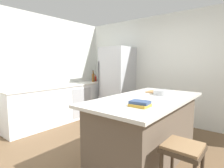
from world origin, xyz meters
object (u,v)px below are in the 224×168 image
mixing_bowl (161,92)px  cutting_board (156,92)px  hot_sauce_bottle (96,79)px  sink_faucet (55,79)px  gin_bottle (99,77)px  kitchen_island (146,128)px  bar_stool (183,156)px  whiskey_bottle (93,77)px  refrigerator (117,82)px  syrup_bottle (94,78)px  cookbook_stack (140,104)px

mixing_bowl → cutting_board: mixing_bowl is taller
hot_sauce_bottle → mixing_bowl: hot_sauce_bottle is taller
sink_faucet → gin_bottle: (0.07, 1.48, -0.04)m
kitchen_island → sink_faucet: size_ratio=6.70×
gin_bottle → hot_sauce_bottle: size_ratio=1.52×
mixing_bowl → bar_stool: bearing=-55.8°
kitchen_island → bar_stool: (0.72, -0.61, 0.06)m
kitchen_island → whiskey_bottle: bearing=151.0°
bar_stool → sink_faucet: (-3.29, 0.77, 0.52)m
refrigerator → hot_sauce_bottle: bearing=175.4°
syrup_bottle → gin_bottle: bearing=73.4°
whiskey_bottle → mixing_bowl: size_ratio=1.40×
sink_faucet → whiskey_bottle: whiskey_bottle is taller
mixing_bowl → whiskey_bottle: bearing=158.4°
bar_stool → whiskey_bottle: 3.78m
cutting_board → whiskey_bottle: bearing=160.4°
hot_sauce_bottle → whiskey_bottle: whiskey_bottle is taller
sink_faucet → hot_sauce_bottle: size_ratio=1.52×
kitchen_island → whiskey_bottle: (-2.47, 1.37, 0.56)m
cutting_board → refrigerator: bearing=148.5°
refrigerator → bar_stool: 3.22m
syrup_bottle → whiskey_bottle: (0.09, -0.10, 0.02)m
cookbook_stack → mixing_bowl: (-0.14, 0.90, 0.01)m
sink_faucet → hot_sauce_bottle: bearing=89.6°
bar_stool → hot_sauce_bottle: size_ratio=3.34×
syrup_bottle → cookbook_stack: size_ratio=1.10×
gin_bottle → syrup_bottle: (-0.05, -0.18, -0.01)m
gin_bottle → cookbook_stack: 3.47m
refrigerator → cookbook_stack: bearing=-47.3°
syrup_bottle → cutting_board: bearing=-21.0°
sink_faucet → whiskey_bottle: 1.21m
refrigerator → whiskey_bottle: bearing=-170.7°
syrup_bottle → refrigerator: bearing=1.8°
kitchen_island → refrigerator: refrigerator is taller
bar_stool → cutting_board: (-0.81, 1.13, 0.41)m
kitchen_island → hot_sauce_bottle: bearing=148.5°
syrup_bottle → mixing_bowl: (2.61, -1.10, -0.03)m
cutting_board → bar_stool: bearing=-54.3°
bar_stool → whiskey_bottle: whiskey_bottle is taller
syrup_bottle → mixing_bowl: 2.83m
gin_bottle → cutting_board: size_ratio=0.97×
bar_stool → whiskey_bottle: (-3.19, 1.97, 0.50)m
bar_stool → mixing_bowl: (-0.66, 0.98, 0.44)m
kitchen_island → cookbook_stack: (0.19, -0.53, 0.49)m
sink_faucet → whiskey_bottle: bearing=85.1°
cookbook_stack → kitchen_island: bearing=109.8°
refrigerator → cutting_board: bearing=-31.5°
cutting_board → kitchen_island: bearing=-79.9°
gin_bottle → hot_sauce_bottle: (-0.06, -0.08, -0.04)m
bar_stool → syrup_bottle: bearing=147.6°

